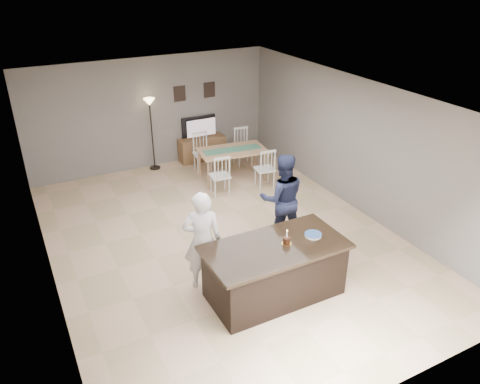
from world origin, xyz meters
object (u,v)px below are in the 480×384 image
floor_lamp (150,115)px  woman (202,241)px  birthday_cake (287,240)px  plate_stack (313,235)px  man (282,199)px  kitchen_island (275,270)px  television (200,127)px  dining_table (232,155)px  tv_console (202,149)px

floor_lamp → woman: bearing=-99.2°
birthday_cake → plate_stack: size_ratio=0.91×
man → floor_lamp: bearing=-56.2°
kitchen_island → birthday_cake: 0.53m
television → man: bearing=86.7°
plate_stack → dining_table: (0.72, 4.19, -0.32)m
tv_console → dining_table: dining_table is taller
television → plate_stack: bearing=84.5°
woman → birthday_cake: (1.04, -0.76, 0.13)m
dining_table → birthday_cake: bearing=-98.8°
dining_table → tv_console: bearing=104.1°
tv_console → dining_table: bearing=-83.1°
man → tv_console: bearing=-73.2°
tv_console → plate_stack: bearing=-95.6°
man → dining_table: bearing=-78.3°
kitchen_island → woman: (-0.87, 0.73, 0.38)m
kitchen_island → floor_lamp: bearing=90.9°
woman → floor_lamp: (0.78, 4.86, 0.55)m
kitchen_island → plate_stack: plate_stack is taller
dining_table → television: bearing=103.7°
kitchen_island → floor_lamp: size_ratio=1.21×
tv_console → floor_lamp: 1.68m
kitchen_island → woman: 1.20m
man → plate_stack: size_ratio=6.47×
man → birthday_cake: size_ratio=7.11×
tv_console → floor_lamp: floor_lamp is taller
television → woman: size_ratio=0.55×
kitchen_island → tv_console: 5.70m
television → birthday_cake: size_ratio=3.81×
plate_stack → floor_lamp: 5.69m
tv_console → woman: 5.29m
woman → man: size_ratio=0.97×
birthday_cake → floor_lamp: 5.64m
tv_console → plate_stack: 5.67m
woman → dining_table: size_ratio=0.86×
woman → birthday_cake: woman is taller
kitchen_island → woman: woman is taller
kitchen_island → man: bearing=54.3°
birthday_cake → man: bearing=60.1°
floor_lamp → kitchen_island: bearing=-89.1°
birthday_cake → dining_table: (1.20, 4.18, -0.35)m
dining_table → floor_lamp: (-1.46, 1.44, 0.78)m
kitchen_island → birthday_cake: birthday_cake is taller
kitchen_island → dining_table: size_ratio=1.12×
kitchen_island → tv_console: (1.20, 5.57, -0.15)m
tv_console → man: bearing=-93.4°
tv_console → woman: (-2.07, -4.84, 0.53)m
tv_console → dining_table: 1.46m
dining_table → woman: bearing=-116.1°
birthday_cake → plate_stack: (0.48, -0.01, -0.04)m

